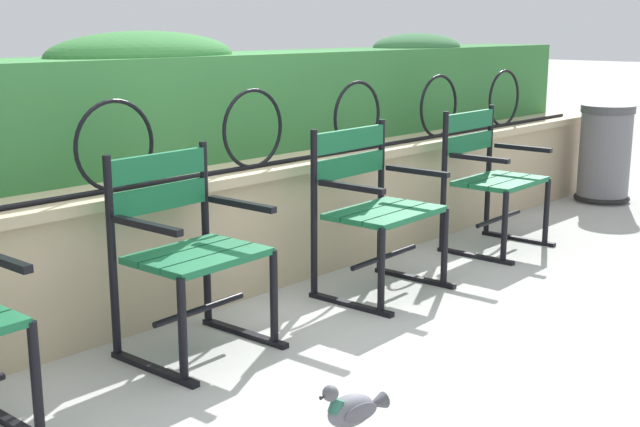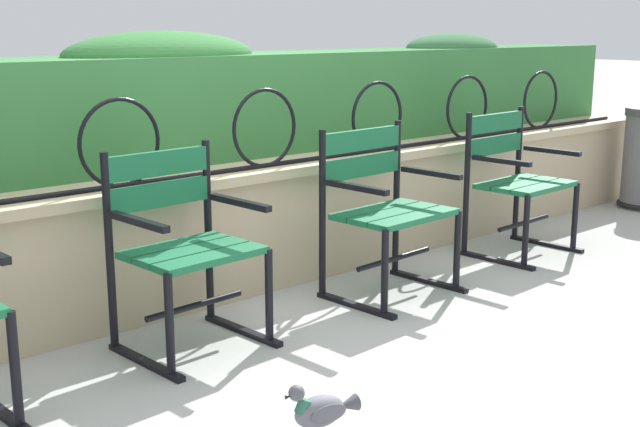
{
  "view_description": "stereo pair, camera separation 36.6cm",
  "coord_description": "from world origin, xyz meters",
  "px_view_note": "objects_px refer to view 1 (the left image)",
  "views": [
    {
      "loc": [
        -2.77,
        -2.45,
        1.4
      ],
      "look_at": [
        0.0,
        0.08,
        0.55
      ],
      "focal_mm": 46.87,
      "sensor_mm": 36.0,
      "label": 1
    },
    {
      "loc": [
        -2.51,
        -2.71,
        1.4
      ],
      "look_at": [
        0.0,
        0.08,
        0.55
      ],
      "focal_mm": 46.87,
      "sensor_mm": 36.0,
      "label": 2
    }
  ],
  "objects_px": {
    "park_chair_centre_left": "(186,247)",
    "park_chair_rightmost": "(490,175)",
    "park_chair_centre_right": "(373,205)",
    "pigeon_near_chairs": "(352,409)",
    "trash_bin": "(605,156)"
  },
  "relations": [
    {
      "from": "park_chair_centre_right",
      "to": "park_chair_rightmost",
      "type": "bearing_deg",
      "value": 1.01
    },
    {
      "from": "park_chair_rightmost",
      "to": "trash_bin",
      "type": "relative_size",
      "value": 1.13
    },
    {
      "from": "park_chair_centre_right",
      "to": "trash_bin",
      "type": "bearing_deg",
      "value": 1.73
    },
    {
      "from": "park_chair_rightmost",
      "to": "pigeon_near_chairs",
      "type": "xyz_separation_m",
      "value": [
        -2.54,
        -1.02,
        -0.36
      ]
    },
    {
      "from": "park_chair_centre_left",
      "to": "park_chair_rightmost",
      "type": "xyz_separation_m",
      "value": [
        2.4,
        -0.05,
        0.0
      ]
    },
    {
      "from": "pigeon_near_chairs",
      "to": "trash_bin",
      "type": "xyz_separation_m",
      "value": [
        4.42,
        1.09,
        0.26
      ]
    },
    {
      "from": "park_chair_centre_right",
      "to": "pigeon_near_chairs",
      "type": "relative_size",
      "value": 3.05
    },
    {
      "from": "park_chair_centre_left",
      "to": "park_chair_rightmost",
      "type": "height_order",
      "value": "park_chair_rightmost"
    },
    {
      "from": "park_chair_centre_right",
      "to": "park_chair_rightmost",
      "type": "height_order",
      "value": "same"
    },
    {
      "from": "park_chair_centre_left",
      "to": "trash_bin",
      "type": "relative_size",
      "value": 1.13
    },
    {
      "from": "pigeon_near_chairs",
      "to": "trash_bin",
      "type": "bearing_deg",
      "value": 13.84
    },
    {
      "from": "park_chair_rightmost",
      "to": "pigeon_near_chairs",
      "type": "relative_size",
      "value": 3.04
    },
    {
      "from": "park_chair_rightmost",
      "to": "park_chair_centre_right",
      "type": "bearing_deg",
      "value": -178.99
    },
    {
      "from": "park_chair_centre_left",
      "to": "park_chair_centre_right",
      "type": "xyz_separation_m",
      "value": [
        1.2,
        -0.07,
        0.01
      ]
    },
    {
      "from": "park_chair_centre_left",
      "to": "trash_bin",
      "type": "distance_m",
      "value": 4.27
    }
  ]
}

